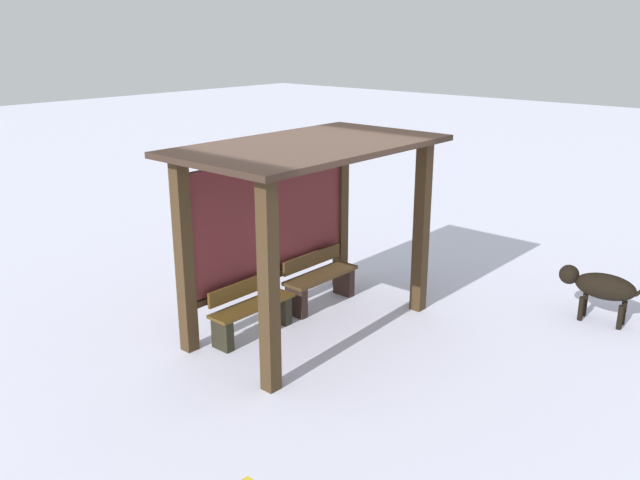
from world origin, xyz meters
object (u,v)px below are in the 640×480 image
object	(u,v)px
bench_left_inside	(251,311)
dog	(599,286)
bus_shelter	(297,194)
bench_center_inside	(320,281)

from	to	relation	value
bench_left_inside	dog	size ratio (longest dim) A/B	1.06
bus_shelter	bench_left_inside	world-z (taller)	bus_shelter
bench_center_inside	dog	distance (m)	3.78
bus_shelter	bench_center_inside	xyz separation A→B (m)	(0.66, 0.21, -1.43)
bench_left_inside	bench_center_inside	size ratio (longest dim) A/B	1.00
bench_left_inside	dog	distance (m)	4.63
bus_shelter	bench_center_inside	size ratio (longest dim) A/B	2.79
bench_left_inside	dog	bearing A→B (deg)	-43.29
bus_shelter	dog	bearing A→B (deg)	-47.59
bench_left_inside	bench_center_inside	distance (m)	1.32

